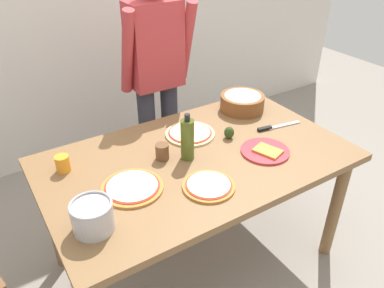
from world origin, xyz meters
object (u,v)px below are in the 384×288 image
object	(u,v)px
cup_small_brown	(162,152)
chef_knife	(274,127)
pizza_raw_on_board	(190,133)
avocado	(229,133)
pizza_cooked_on_tray	(132,187)
cup_orange	(63,164)
popcorn_bowl	(242,101)
steel_pot	(92,216)
person_cook	(156,73)
plate_with_slice	(265,151)
olive_oil_bottle	(187,139)
pizza_second_cooked	(209,186)
dining_table	(197,170)

from	to	relation	value
cup_small_brown	chef_knife	xyz separation A→B (m)	(0.71, -0.07, -0.04)
pizza_raw_on_board	avocado	distance (m)	0.22
pizza_cooked_on_tray	cup_small_brown	distance (m)	0.28
cup_orange	cup_small_brown	world-z (taller)	same
popcorn_bowl	avocado	bearing A→B (deg)	-139.81
pizza_cooked_on_tray	pizza_raw_on_board	bearing A→B (deg)	29.38
steel_pot	avocado	size ratio (longest dim) A/B	2.48
person_cook	cup_small_brown	size ratio (longest dim) A/B	19.06
plate_with_slice	steel_pot	distance (m)	0.97
plate_with_slice	cup_orange	bearing A→B (deg)	156.96
person_cook	avocado	distance (m)	0.71
pizza_raw_on_board	olive_oil_bottle	size ratio (longest dim) A/B	1.11
person_cook	pizza_second_cooked	bearing A→B (deg)	-104.56
pizza_second_cooked	popcorn_bowl	distance (m)	0.84
plate_with_slice	chef_knife	size ratio (longest dim) A/B	0.90
plate_with_slice	avocado	world-z (taller)	avocado
cup_small_brown	popcorn_bowl	bearing A→B (deg)	17.68
popcorn_bowl	steel_pot	bearing A→B (deg)	-156.13
avocado	chef_knife	bearing A→B (deg)	-9.74
dining_table	pizza_second_cooked	xyz separation A→B (m)	(-0.09, -0.25, 0.10)
person_cook	cup_small_brown	xyz separation A→B (m)	(-0.33, -0.68, -0.14)
pizza_raw_on_board	pizza_second_cooked	bearing A→B (deg)	-111.82
pizza_cooked_on_tray	plate_with_slice	size ratio (longest dim) A/B	1.12
popcorn_bowl	steel_pot	size ratio (longest dim) A/B	1.61
chef_knife	cup_orange	bearing A→B (deg)	168.74
pizza_raw_on_board	olive_oil_bottle	bearing A→B (deg)	-125.20
person_cook	chef_knife	bearing A→B (deg)	-62.75
popcorn_bowl	cup_small_brown	distance (m)	0.74
pizza_second_cooked	pizza_raw_on_board	bearing A→B (deg)	68.18
cup_small_brown	avocado	world-z (taller)	cup_small_brown
person_cook	chef_knife	world-z (taller)	person_cook
pizza_second_cooked	olive_oil_bottle	world-z (taller)	olive_oil_bottle
popcorn_bowl	chef_knife	world-z (taller)	popcorn_bowl
olive_oil_bottle	pizza_cooked_on_tray	bearing A→B (deg)	-167.03
dining_table	avocado	world-z (taller)	avocado
steel_pot	avocado	world-z (taller)	steel_pot
person_cook	popcorn_bowl	bearing A→B (deg)	-50.35
person_cook	pizza_cooked_on_tray	world-z (taller)	person_cook
pizza_second_cooked	cup_small_brown	world-z (taller)	cup_small_brown
dining_table	steel_pot	bearing A→B (deg)	-161.11
chef_knife	dining_table	bearing A→B (deg)	-178.83
person_cook	cup_orange	bearing A→B (deg)	-147.23
chef_knife	avocado	size ratio (longest dim) A/B	4.15
olive_oil_bottle	dining_table	bearing A→B (deg)	-17.04
olive_oil_bottle	person_cook	bearing A→B (deg)	73.83
cup_orange	steel_pot	bearing A→B (deg)	-91.40
steel_pot	chef_knife	size ratio (longest dim) A/B	0.60
pizza_cooked_on_tray	pizza_second_cooked	xyz separation A→B (m)	(0.31, -0.18, 0.00)
popcorn_bowl	olive_oil_bottle	world-z (taller)	olive_oil_bottle
person_cook	cup_small_brown	bearing A→B (deg)	-115.89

